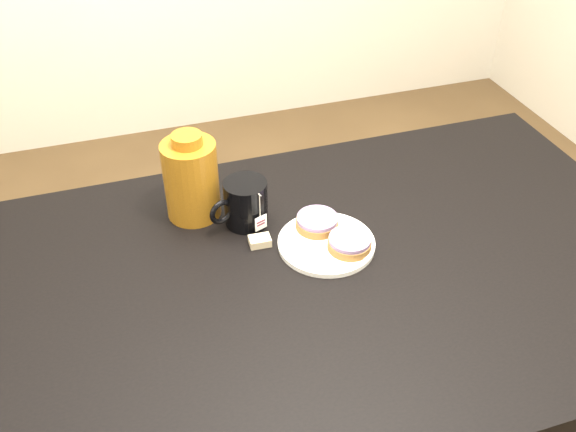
{
  "coord_description": "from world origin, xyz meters",
  "views": [
    {
      "loc": [
        -0.41,
        -0.89,
        1.62
      ],
      "look_at": [
        -0.08,
        0.12,
        0.81
      ],
      "focal_mm": 40.0,
      "sensor_mm": 36.0,
      "label": 1
    }
  ],
  "objects": [
    {
      "name": "plate",
      "position": [
        -0.01,
        0.07,
        0.76
      ],
      "size": [
        0.2,
        0.2,
        0.02
      ],
      "color": "white",
      "rests_on": "table"
    },
    {
      "name": "bagel_front",
      "position": [
        0.02,
        0.04,
        0.77
      ],
      "size": [
        0.13,
        0.13,
        0.03
      ],
      "color": "brown",
      "rests_on": "plate"
    },
    {
      "name": "mug",
      "position": [
        -0.15,
        0.2,
        0.8
      ],
      "size": [
        0.15,
        0.12,
        0.1
      ],
      "rotation": [
        0.0,
        0.0,
        0.36
      ],
      "color": "black",
      "rests_on": "table"
    },
    {
      "name": "bagel_package",
      "position": [
        -0.25,
        0.27,
        0.84
      ],
      "size": [
        0.12,
        0.12,
        0.2
      ],
      "rotation": [
        0.0,
        0.0,
        -0.01
      ],
      "color": "brown",
      "rests_on": "table"
    },
    {
      "name": "teabag_pouch",
      "position": [
        -0.14,
        0.12,
        0.76
      ],
      "size": [
        0.05,
        0.03,
        0.02
      ],
      "primitive_type": "cube",
      "rotation": [
        0.0,
        0.0,
        -0.05
      ],
      "color": "#C6B793",
      "rests_on": "table"
    },
    {
      "name": "bagel_back",
      "position": [
        -0.01,
        0.12,
        0.77
      ],
      "size": [
        0.13,
        0.13,
        0.03
      ],
      "color": "brown",
      "rests_on": "plate"
    },
    {
      "name": "table",
      "position": [
        0.0,
        0.0,
        0.67
      ],
      "size": [
        1.4,
        0.9,
        0.75
      ],
      "color": "black",
      "rests_on": "ground_plane"
    }
  ]
}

